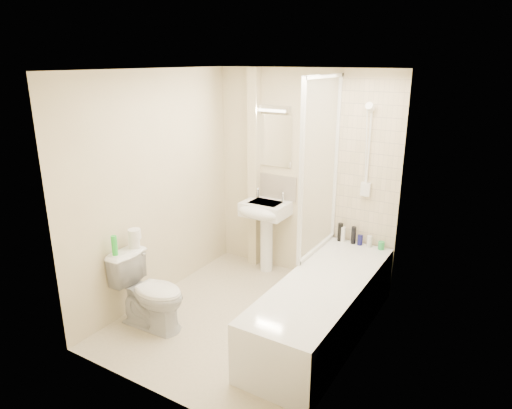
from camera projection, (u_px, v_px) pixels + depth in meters
The scene contains 25 objects.
floor at pixel (245, 319), 4.57m from camera, with size 2.50×2.50×0.00m, color beige.
wall_back at pixel (303, 177), 5.22m from camera, with size 2.20×0.02×2.40m, color beige.
wall_left at pixel (155, 188), 4.74m from camera, with size 0.02×2.50×2.40m, color beige.
wall_right at pixel (360, 227), 3.66m from camera, with size 0.02×2.50×2.40m, color beige.
ceiling at pixel (243, 70), 3.83m from camera, with size 2.20×2.50×0.02m, color white.
tile_back at pixel (368, 165), 4.77m from camera, with size 0.70×0.01×1.75m, color beige.
tile_right at pixel (367, 195), 3.73m from camera, with size 0.01×2.10×1.75m, color beige.
pipe_boxing at pixel (254, 171), 5.47m from camera, with size 0.12×0.12×2.40m, color beige.
splashback at pixel (274, 186), 5.45m from camera, with size 0.60×0.01×0.30m, color beige.
mirror at pixel (274, 141), 5.28m from camera, with size 0.46×0.01×0.60m, color white.
strip_light at pixel (273, 109), 5.14m from camera, with size 0.42×0.07×0.07m, color silver.
bathtub at pixel (323, 306), 4.25m from camera, with size 0.70×2.10×0.55m.
shower_screen at pixel (321, 167), 4.57m from camera, with size 0.04×0.92×1.80m.
shower_fixture at pixel (368, 154), 4.70m from camera, with size 0.10×0.16×0.99m.
pedestal_sink at pixel (264, 217), 5.36m from camera, with size 0.52×0.48×1.01m.
bottle_black_a at pixel (340, 232), 5.06m from camera, with size 0.06×0.06×0.21m, color black.
bottle_white_a at pixel (343, 234), 5.05m from camera, with size 0.05×0.05×0.17m, color white.
bottle_black_b at pixel (354, 235), 4.98m from camera, with size 0.05×0.05×0.19m, color black.
bottle_blue at pixel (360, 240), 4.96m from camera, with size 0.06×0.06×0.11m, color #131354.
bottle_white_b at pixel (369, 241), 4.90m from camera, with size 0.05×0.05×0.12m, color silver.
bottle_green at pixel (381, 245), 4.85m from camera, with size 0.07×0.07×0.09m, color green.
toilet at pixel (150, 292), 4.35m from camera, with size 0.73×0.43×0.73m, color white.
toilet_roll_lower at pixel (134, 242), 4.44m from camera, with size 0.11×0.11×0.10m, color white.
toilet_roll_upper at pixel (134, 234), 4.39m from camera, with size 0.12×0.12×0.09m, color white.
green_bottle at pixel (114, 246), 4.24m from camera, with size 0.05×0.05×0.19m, color green.
Camera 1 is at (2.16, -3.36, 2.49)m, focal length 32.00 mm.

